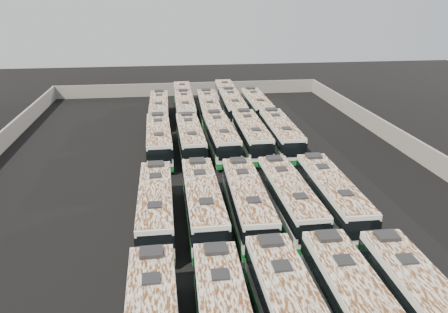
% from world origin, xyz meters
% --- Properties ---
extents(ground, '(140.00, 140.00, 0.00)m').
position_xyz_m(ground, '(0.00, 0.00, 0.00)').
color(ground, black).
rests_on(ground, ground).
extents(perimeter_wall, '(45.20, 73.20, 2.20)m').
position_xyz_m(perimeter_wall, '(0.00, 0.00, 1.10)').
color(perimeter_wall, gray).
rests_on(perimeter_wall, ground).
extents(bus_front_far_right, '(2.71, 11.92, 3.35)m').
position_xyz_m(bus_front_far_right, '(8.82, -22.42, 1.71)').
color(bus_front_far_right, silver).
rests_on(bus_front_far_right, ground).
extents(bus_midfront_far_left, '(2.55, 11.81, 3.32)m').
position_xyz_m(bus_midfront_far_left, '(-4.87, -8.89, 1.70)').
color(bus_midfront_far_left, silver).
rests_on(bus_midfront_far_left, ground).
extents(bus_midfront_left, '(2.64, 12.08, 3.40)m').
position_xyz_m(bus_midfront_left, '(-1.35, -8.87, 1.74)').
color(bus_midfront_left, silver).
rests_on(bus_midfront_left, ground).
extents(bus_midfront_center, '(2.74, 11.94, 3.35)m').
position_xyz_m(bus_midfront_center, '(2.03, -9.06, 1.71)').
color(bus_midfront_center, silver).
rests_on(bus_midfront_center, ground).
extents(bus_midfront_right, '(2.61, 11.81, 3.32)m').
position_xyz_m(bus_midfront_right, '(5.40, -8.85, 1.70)').
color(bus_midfront_right, silver).
rests_on(bus_midfront_right, ground).
extents(bus_midfront_far_right, '(2.69, 11.92, 3.35)m').
position_xyz_m(bus_midfront_far_right, '(8.87, -8.82, 1.71)').
color(bus_midfront_far_right, silver).
rests_on(bus_midfront_far_right, ground).
extents(bus_midback_far_left, '(2.87, 12.19, 3.42)m').
position_xyz_m(bus_midback_far_left, '(-4.78, 6.91, 1.75)').
color(bus_midback_far_left, silver).
rests_on(bus_midback_far_left, ground).
extents(bus_midback_left, '(2.76, 11.87, 3.33)m').
position_xyz_m(bus_midback_left, '(-1.37, 6.97, 1.70)').
color(bus_midback_left, silver).
rests_on(bus_midback_left, ground).
extents(bus_midback_center, '(2.92, 12.36, 3.47)m').
position_xyz_m(bus_midback_center, '(1.96, 7.03, 1.77)').
color(bus_midback_center, silver).
rests_on(bus_midback_center, ground).
extents(bus_midback_right, '(2.68, 12.26, 3.45)m').
position_xyz_m(bus_midback_right, '(5.45, 7.18, 1.76)').
color(bus_midback_right, silver).
rests_on(bus_midback_right, ground).
extents(bus_midback_far_right, '(2.89, 12.36, 3.47)m').
position_xyz_m(bus_midback_far_right, '(8.77, 7.06, 1.77)').
color(bus_midback_far_right, silver).
rests_on(bus_midback_far_right, ground).
extents(bus_back_far_left, '(2.54, 11.75, 3.31)m').
position_xyz_m(bus_back_far_left, '(-4.85, 20.63, 1.69)').
color(bus_back_far_left, silver).
rests_on(bus_back_far_left, ground).
extents(bus_back_left, '(2.59, 18.46, 3.35)m').
position_xyz_m(bus_back_left, '(-1.32, 23.60, 1.71)').
color(bus_back_left, silver).
rests_on(bus_back_left, ground).
extents(bus_back_center, '(2.78, 11.90, 3.34)m').
position_xyz_m(bus_back_center, '(1.96, 20.38, 1.71)').
color(bus_back_center, silver).
rests_on(bus_back_center, ground).
extents(bus_back_right, '(3.00, 19.07, 3.45)m').
position_xyz_m(bus_back_right, '(5.41, 23.65, 1.76)').
color(bus_back_right, silver).
rests_on(bus_back_right, ground).
extents(bus_back_far_right, '(2.67, 12.00, 3.37)m').
position_xyz_m(bus_back_far_right, '(8.77, 20.46, 1.72)').
color(bus_back_far_right, silver).
rests_on(bus_back_far_right, ground).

